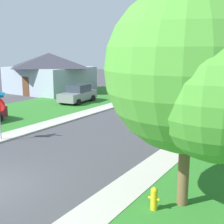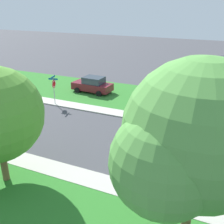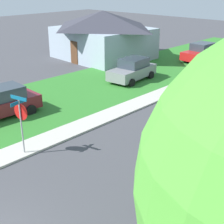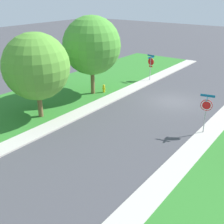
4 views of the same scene
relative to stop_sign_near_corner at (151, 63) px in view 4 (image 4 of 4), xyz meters
The scene contains 8 objects.
ground_plane 6.72m from the stop_sign_near_corner, 136.67° to the left, with size 120.00×120.00×0.00m, color #424247.
sidewalk_east 16.53m from the stop_sign_near_corner, 89.97° to the left, with size 1.40×56.00×0.10m, color #B7B2A8.
sidewalk_west 19.01m from the stop_sign_near_corner, 119.76° to the left, with size 1.40×56.00×0.10m, color #B7B2A8.
stop_sign_near_corner is the anchor object (origin of this frame).
stop_sign_far_corner 12.70m from the stop_sign_near_corner, 135.50° to the left, with size 0.91×0.91×2.77m.
tree_sidewalk_far 7.59m from the stop_sign_near_corner, 70.22° to the left, with size 5.51×5.13×7.05m.
tree_sidewalk_near 13.58m from the stop_sign_near_corner, 80.67° to the left, with size 5.19×4.83×6.35m.
fire_hydrant 6.47m from the stop_sign_near_corner, 76.29° to the left, with size 0.38×0.22×0.83m.
Camera 4 is at (-9.88, 22.50, 8.98)m, focal length 47.27 mm.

